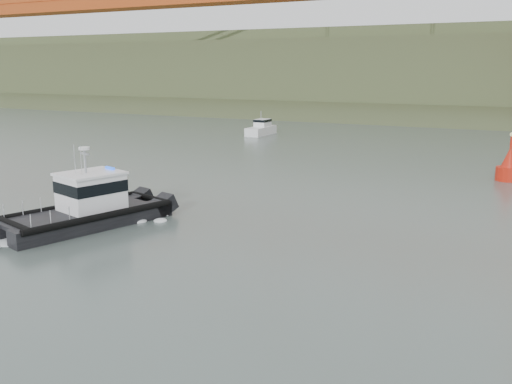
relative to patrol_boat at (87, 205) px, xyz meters
The scene contains 5 objects.
ground 9.48m from the patrol_boat, 21.60° to the right, with size 400.00×400.00×0.00m, color #495650.
headlands 122.49m from the patrol_boat, 85.90° to the left, with size 500.00×105.36×27.12m.
patrol_boat is the anchor object (origin of this frame).
motorboat 48.36m from the patrol_boat, 104.13° to the left, with size 2.19×6.26×3.42m.
nav_buoy 34.12m from the patrol_boat, 51.06° to the left, with size 2.04×2.04×4.26m.
Camera 1 is at (15.21, -21.33, 9.26)m, focal length 40.00 mm.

